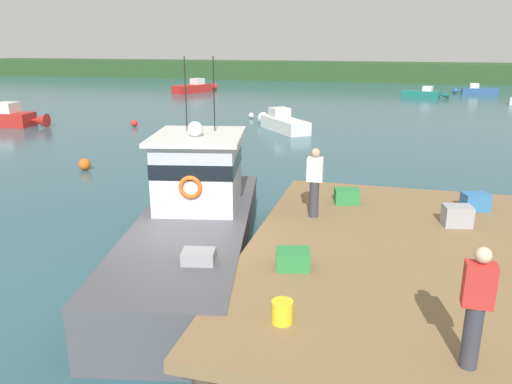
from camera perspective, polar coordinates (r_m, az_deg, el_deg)
The scene contains 20 objects.
ground_plane at distance 11.64m, azimuth -8.92°, elevation -9.53°, with size 200.00×200.00×0.00m, color #2D5660.
dock at distance 10.33m, azimuth 16.20°, elevation -7.00°, with size 6.00×9.00×1.20m.
main_fishing_boat at distance 12.02m, azimuth -6.92°, elevation -3.34°, with size 4.08×9.97×4.80m.
crate_single_far at distance 12.78m, azimuth 10.37°, elevation -0.47°, with size 0.60×0.44×0.37m, color #2D8442.
crate_single_by_cleat at distance 11.90m, azimuth 22.10°, elevation -2.54°, with size 0.60×0.44×0.46m, color #9E9EA3.
crate_stack_near_edge at distance 13.21m, azimuth 23.88°, elevation -1.02°, with size 0.60×0.44×0.41m, color #3370B2.
crate_stack_mid_dock at distance 9.06m, azimuth 4.25°, elevation -7.70°, with size 0.60×0.44×0.36m, color #2D8442.
bait_bucket at distance 7.44m, azimuth 3.03°, elevation -13.56°, with size 0.32×0.32×0.34m, color yellow.
deckhand_by_the_boat at distance 6.75m, azimuth 23.95°, elevation -11.85°, with size 0.36×0.22×1.63m.
deckhand_further_back at distance 11.50m, azimuth 6.75°, elevation 1.24°, with size 0.36×0.22×1.63m.
moored_boat_near_channel at distance 50.84m, azimuth 18.74°, elevation 10.65°, with size 4.34×1.93×1.09m.
moored_boat_far_left at distance 56.10m, azimuth 24.01°, elevation 10.60°, with size 4.22×1.14×1.07m.
moored_boat_off_the_point at distance 35.57m, azimuth -27.09°, elevation 7.59°, with size 5.92×1.81×1.49m.
moored_boat_far_right at distance 30.26m, azimuth 3.00°, elevation 7.96°, with size 4.02×4.64×1.31m.
moored_boat_mid_harbor at distance 53.72m, azimuth -7.03°, elevation 11.81°, with size 3.40×5.51×1.42m.
mooring_buoy_spare_mooring at distance 21.88m, azimuth -19.08°, elevation 3.03°, with size 0.49×0.49×0.49m, color #EA5B19.
mooring_buoy_outer at distance 32.48m, azimuth -13.81°, elevation 7.68°, with size 0.41×0.41×0.41m, color red.
mooring_buoy_inshore at distance 35.05m, azimuth -0.54°, elevation 8.78°, with size 0.38×0.38×0.38m, color silver.
mooring_buoy_channel_marker at distance 32.70m, azimuth 1.81°, elevation 8.17°, with size 0.36×0.36×0.36m, color silver.
far_shoreline at distance 71.73m, azimuth 11.69°, elevation 13.42°, with size 120.00×8.00×2.40m, color #284723.
Camera 1 is at (4.36, -9.49, 5.14)m, focal length 34.84 mm.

